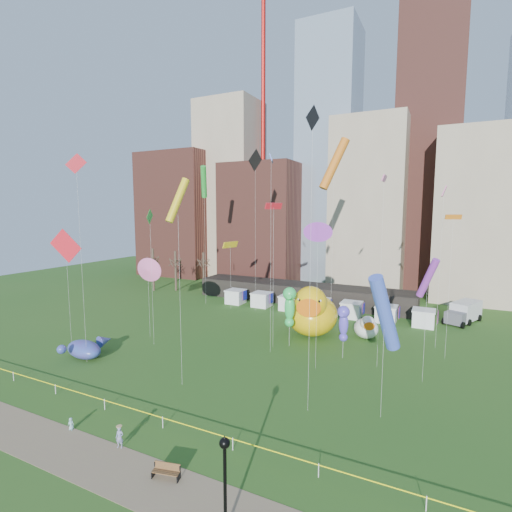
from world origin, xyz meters
The scene contains 36 objects.
ground centered at (0.00, 0.00, 0.00)m, with size 160.00×160.00×0.00m, color #28571B.
footpath centered at (0.00, -5.00, 0.01)m, with size 70.00×4.00×0.02m, color #847752.
skyline centered at (2.25, 61.06, 21.44)m, with size 101.00×23.00×68.00m.
crane_left centered at (-21.11, 64.00, 46.90)m, with size 23.00×1.00×76.00m.
pavilion centered at (-4.00, 42.00, 1.60)m, with size 38.00×6.00×3.20m, color black.
vendor_tents centered at (1.02, 36.00, 1.11)m, with size 33.24×2.80×2.40m.
bare_trees centered at (-30.17, 40.54, 4.01)m, with size 8.44×6.44×8.50m.
caution_tape centered at (0.00, 0.00, 0.68)m, with size 50.00×0.06×0.90m.
big_duck centered at (3.29, 25.16, 3.15)m, with size 7.98×9.57×6.86m.
small_duck centered at (9.80, 27.24, 1.45)m, with size 4.02×4.51×3.16m.
seahorse_green centered at (2.08, 20.33, 5.20)m, with size 2.03×2.30×7.17m.
seahorse_purple centered at (8.70, 19.53, 4.23)m, with size 1.36×1.70×5.88m.
whale_inflatable centered at (-16.77, 7.18, 0.99)m, with size 5.25×6.35×2.17m.
park_bench centered at (3.75, -4.14, 0.48)m, with size 1.79×0.93×0.87m.
lamppost centered at (9.01, -6.00, 3.20)m, with size 0.55×0.55×5.24m.
box_truck centered at (21.12, 40.89, 1.50)m, with size 5.07×7.30×2.93m.
woman centered at (-1.04, -3.20, 0.77)m, with size 0.54×0.36×1.49m, color silver.
toddler centered at (-5.92, -3.20, 0.48)m, with size 0.32×0.23×0.92m, color silver.
kite_0 centered at (-15.56, 6.29, 19.97)m, with size 1.56×1.37×21.82m.
kite_1 centered at (-15.25, 15.77, 8.64)m, with size 3.00×0.79×10.14m.
kite_2 centered at (8.89, 7.18, 21.84)m, with size 0.46×1.90×23.91m.
kite_3 centered at (-12.82, 13.71, 14.80)m, with size 0.61×1.71×16.29m.
kite_4 centered at (-12.72, 32.12, 10.57)m, with size 1.13×3.26×11.10m.
kite_5 centered at (0.85, 17.65, 21.39)m, with size 1.25×2.39×22.04m.
kite_6 centered at (4.64, 29.32, 22.11)m, with size 3.92×3.33×25.54m.
kite_7 centered at (16.90, 17.03, 9.96)m, with size 2.18×1.97×11.90m.
kite_8 centered at (0.48, 19.22, 16.43)m, with size 1.37×2.24×16.96m.
kite_9 centered at (17.75, 27.38, 18.14)m, with size 0.54×3.85×18.80m.
kite_10 centered at (-8.46, 32.55, 23.30)m, with size 0.63×3.41×25.42m.
kite_11 centered at (-18.36, 33.25, 20.76)m, with size 2.35×3.12×23.41m.
kite_12 centered at (-3.10, 6.42, 16.97)m, with size 1.63×2.42×19.00m.
kite_13 centered at (14.33, 8.72, 8.37)m, with size 2.56×3.80×11.52m.
kite_14 centered at (18.79, 24.32, 15.14)m, with size 1.65×0.83×15.69m.
kite_15 centered at (6.87, 15.58, 13.97)m, with size 1.97×0.40×14.98m.
kite_16 centered at (-19.33, 7.44, 12.14)m, with size 3.64×1.15×14.13m.
kite_17 centered at (12.47, 18.79, 18.97)m, with size 0.40×2.16×19.57m.
Camera 1 is at (18.17, -21.06, 16.18)m, focal length 27.00 mm.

